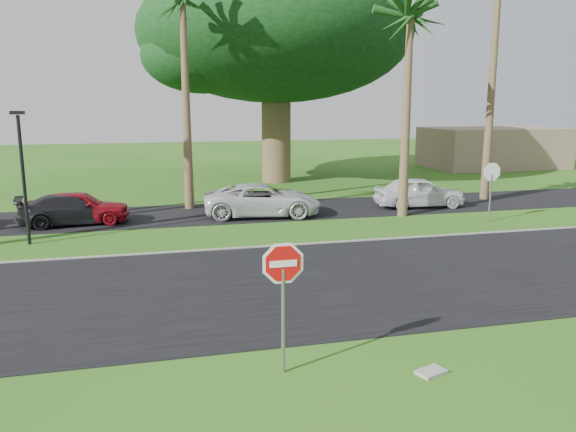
# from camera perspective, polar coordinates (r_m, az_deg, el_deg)

# --- Properties ---
(ground) EXTENTS (120.00, 120.00, 0.00)m
(ground) POSITION_cam_1_polar(r_m,az_deg,el_deg) (13.44, -5.61, -10.06)
(ground) COLOR #275916
(ground) RESTS_ON ground
(road) EXTENTS (120.00, 8.00, 0.02)m
(road) POSITION_cam_1_polar(r_m,az_deg,el_deg) (15.30, -6.71, -7.33)
(road) COLOR black
(road) RESTS_ON ground
(parking_strip) EXTENTS (120.00, 5.00, 0.02)m
(parking_strip) POSITION_cam_1_polar(r_m,az_deg,el_deg) (25.42, -9.70, 0.17)
(parking_strip) COLOR black
(parking_strip) RESTS_ON ground
(curb) EXTENTS (120.00, 0.12, 0.06)m
(curb) POSITION_cam_1_polar(r_m,az_deg,el_deg) (19.15, -8.25, -3.44)
(curb) COLOR gray
(curb) RESTS_ON ground
(stop_sign_near) EXTENTS (1.05, 0.07, 2.62)m
(stop_sign_near) POSITION_cam_1_polar(r_m,az_deg,el_deg) (10.15, -0.51, -6.60)
(stop_sign_near) COLOR gray
(stop_sign_near) RESTS_ON ground
(stop_sign_far) EXTENTS (1.05, 0.07, 2.62)m
(stop_sign_far) POSITION_cam_1_polar(r_m,az_deg,el_deg) (24.77, 19.96, 3.49)
(stop_sign_far) COLOR gray
(stop_sign_far) RESTS_ON ground
(palm_center) EXTENTS (5.00, 5.00, 10.50)m
(palm_center) POSITION_cam_1_polar(r_m,az_deg,el_deg) (26.78, -10.66, 20.40)
(palm_center) COLOR brown
(palm_center) RESTS_ON ground
(palm_right_near) EXTENTS (5.00, 5.00, 9.50)m
(palm_right_near) POSITION_cam_1_polar(r_m,az_deg,el_deg) (25.04, 12.30, 18.73)
(palm_right_near) COLOR brown
(palm_right_near) RESTS_ON ground
(canopy_tree) EXTENTS (16.50, 16.50, 13.12)m
(canopy_tree) POSITION_cam_1_polar(r_m,az_deg,el_deg) (35.47, -1.25, 17.99)
(canopy_tree) COLOR brown
(canopy_tree) RESTS_ON ground
(streetlight_right) EXTENTS (0.45, 0.25, 4.64)m
(streetlight_right) POSITION_cam_1_polar(r_m,az_deg,el_deg) (21.44, -25.35, 4.30)
(streetlight_right) COLOR black
(streetlight_right) RESTS_ON ground
(building_far) EXTENTS (10.00, 6.00, 3.00)m
(building_far) POSITION_cam_1_polar(r_m,az_deg,el_deg) (46.33, 20.06, 6.55)
(building_far) COLOR gray
(building_far) RESTS_ON ground
(car_red) EXTENTS (4.08, 1.78, 1.37)m
(car_red) POSITION_cam_1_polar(r_m,az_deg,el_deg) (24.54, -20.51, 0.80)
(car_red) COLOR maroon
(car_red) RESTS_ON ground
(car_dark) EXTENTS (4.52, 2.36, 1.25)m
(car_dark) POSITION_cam_1_polar(r_m,az_deg,el_deg) (24.51, -20.97, 0.61)
(car_dark) COLOR black
(car_dark) RESTS_ON ground
(car_minivan) EXTENTS (5.37, 3.02, 1.42)m
(car_minivan) POSITION_cam_1_polar(r_m,az_deg,el_deg) (24.58, -2.59, 1.59)
(car_minivan) COLOR silver
(car_minivan) RESTS_ON ground
(car_pickup) EXTENTS (4.32, 1.97, 1.44)m
(car_pickup) POSITION_cam_1_polar(r_m,az_deg,el_deg) (27.40, 13.20, 2.35)
(car_pickup) COLOR silver
(car_pickup) RESTS_ON ground
(utility_slab) EXTENTS (0.64, 0.52, 0.06)m
(utility_slab) POSITION_cam_1_polar(r_m,az_deg,el_deg) (11.08, 14.34, -15.09)
(utility_slab) COLOR gray
(utility_slab) RESTS_ON ground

